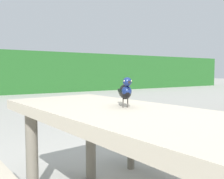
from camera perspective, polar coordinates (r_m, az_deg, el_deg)
name	(u,v)px	position (r m, az deg, el deg)	size (l,w,h in m)	color
picnic_table_foreground	(119,139)	(1.49, 1.62, -11.50)	(1.86, 1.89, 0.74)	#B2A893
bird_grackle	(126,91)	(1.47, 3.17, -0.28)	(0.15, 0.27, 0.18)	black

